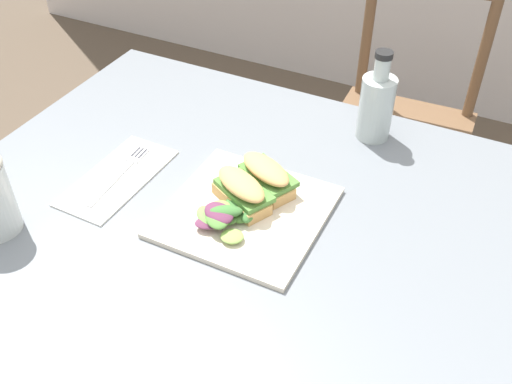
{
  "coord_description": "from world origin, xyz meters",
  "views": [
    {
      "loc": [
        0.32,
        -0.47,
        1.43
      ],
      "look_at": [
        -0.03,
        0.24,
        0.76
      ],
      "focal_mm": 41.15,
      "sensor_mm": 36.0,
      "label": 1
    }
  ],
  "objects_px": {
    "sandwich_half_front": "(242,191)",
    "sandwich_half_back": "(266,176)",
    "dining_table": "(268,277)",
    "plate_lunch": "(246,212)",
    "bottle_cold_brew": "(376,109)",
    "fork_on_napkin": "(123,171)",
    "chair_wooden_far": "(401,125)"
  },
  "relations": [
    {
      "from": "sandwich_half_front",
      "to": "sandwich_half_back",
      "type": "relative_size",
      "value": 1.0
    },
    {
      "from": "dining_table",
      "to": "plate_lunch",
      "type": "relative_size",
      "value": 4.49
    },
    {
      "from": "dining_table",
      "to": "bottle_cold_brew",
      "type": "xyz_separation_m",
      "value": [
        0.07,
        0.34,
        0.19
      ]
    },
    {
      "from": "plate_lunch",
      "to": "sandwich_half_back",
      "type": "bearing_deg",
      "value": 85.31
    },
    {
      "from": "sandwich_half_front",
      "to": "plate_lunch",
      "type": "bearing_deg",
      "value": -42.95
    },
    {
      "from": "fork_on_napkin",
      "to": "chair_wooden_far",
      "type": "bearing_deg",
      "value": 67.47
    },
    {
      "from": "chair_wooden_far",
      "to": "bottle_cold_brew",
      "type": "relative_size",
      "value": 4.61
    },
    {
      "from": "dining_table",
      "to": "sandwich_half_front",
      "type": "height_order",
      "value": "sandwich_half_front"
    },
    {
      "from": "bottle_cold_brew",
      "to": "fork_on_napkin",
      "type": "bearing_deg",
      "value": -139.29
    },
    {
      "from": "chair_wooden_far",
      "to": "fork_on_napkin",
      "type": "relative_size",
      "value": 4.68
    },
    {
      "from": "sandwich_half_front",
      "to": "fork_on_napkin",
      "type": "xyz_separation_m",
      "value": [
        -0.25,
        -0.01,
        -0.03
      ]
    },
    {
      "from": "dining_table",
      "to": "chair_wooden_far",
      "type": "bearing_deg",
      "value": 87.46
    },
    {
      "from": "sandwich_half_front",
      "to": "fork_on_napkin",
      "type": "relative_size",
      "value": 0.68
    },
    {
      "from": "sandwich_half_front",
      "to": "sandwich_half_back",
      "type": "bearing_deg",
      "value": 70.87
    },
    {
      "from": "dining_table",
      "to": "chair_wooden_far",
      "type": "distance_m",
      "value": 0.86
    },
    {
      "from": "dining_table",
      "to": "fork_on_napkin",
      "type": "relative_size",
      "value": 6.44
    },
    {
      "from": "dining_table",
      "to": "chair_wooden_far",
      "type": "relative_size",
      "value": 1.38
    },
    {
      "from": "bottle_cold_brew",
      "to": "sandwich_half_front",
      "type": "bearing_deg",
      "value": -113.36
    },
    {
      "from": "chair_wooden_far",
      "to": "sandwich_half_front",
      "type": "distance_m",
      "value": 0.89
    },
    {
      "from": "plate_lunch",
      "to": "fork_on_napkin",
      "type": "relative_size",
      "value": 1.43
    },
    {
      "from": "dining_table",
      "to": "bottle_cold_brew",
      "type": "bearing_deg",
      "value": 77.88
    },
    {
      "from": "sandwich_half_front",
      "to": "sandwich_half_back",
      "type": "distance_m",
      "value": 0.06
    },
    {
      "from": "plate_lunch",
      "to": "sandwich_half_front",
      "type": "distance_m",
      "value": 0.04
    },
    {
      "from": "dining_table",
      "to": "plate_lunch",
      "type": "height_order",
      "value": "plate_lunch"
    },
    {
      "from": "sandwich_half_front",
      "to": "sandwich_half_back",
      "type": "height_order",
      "value": "same"
    },
    {
      "from": "sandwich_half_back",
      "to": "fork_on_napkin",
      "type": "height_order",
      "value": "sandwich_half_back"
    },
    {
      "from": "plate_lunch",
      "to": "fork_on_napkin",
      "type": "height_order",
      "value": "plate_lunch"
    },
    {
      "from": "fork_on_napkin",
      "to": "bottle_cold_brew",
      "type": "xyz_separation_m",
      "value": [
        0.38,
        0.33,
        0.06
      ]
    },
    {
      "from": "plate_lunch",
      "to": "bottle_cold_brew",
      "type": "relative_size",
      "value": 1.41
    },
    {
      "from": "sandwich_half_back",
      "to": "fork_on_napkin",
      "type": "distance_m",
      "value": 0.28
    },
    {
      "from": "chair_wooden_far",
      "to": "sandwich_half_front",
      "type": "bearing_deg",
      "value": -96.98
    },
    {
      "from": "sandwich_half_back",
      "to": "bottle_cold_brew",
      "type": "xyz_separation_m",
      "value": [
        0.12,
        0.26,
        0.03
      ]
    }
  ]
}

